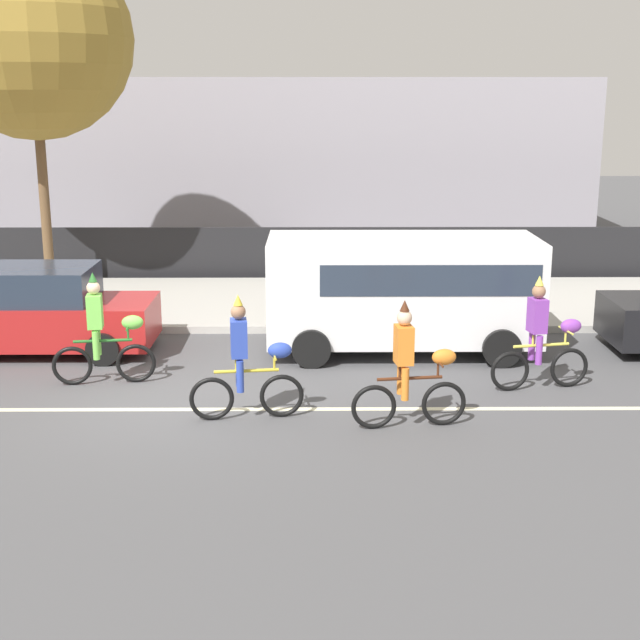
# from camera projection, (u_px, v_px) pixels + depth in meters

# --- Properties ---
(ground_plane) EXTENTS (80.00, 80.00, 0.00)m
(ground_plane) POSITION_uv_depth(u_px,v_px,m) (174.00, 399.00, 14.30)
(ground_plane) COLOR #4C4C4F
(road_centre_line) EXTENTS (36.00, 0.14, 0.01)m
(road_centre_line) POSITION_uv_depth(u_px,v_px,m) (169.00, 409.00, 13.81)
(road_centre_line) COLOR beige
(road_centre_line) RESTS_ON ground
(sidewalk_curb) EXTENTS (60.00, 5.00, 0.15)m
(sidewalk_curb) POSITION_uv_depth(u_px,v_px,m) (217.00, 303.00, 20.58)
(sidewalk_curb) COLOR #ADAAA3
(sidewalk_curb) RESTS_ON ground
(fence_line) EXTENTS (40.00, 0.08, 1.40)m
(fence_line) POSITION_uv_depth(u_px,v_px,m) (228.00, 254.00, 23.23)
(fence_line) COLOR black
(fence_line) RESTS_ON ground
(building_backdrop) EXTENTS (28.00, 8.00, 5.25)m
(building_backdrop) POSITION_uv_depth(u_px,v_px,m) (165.00, 157.00, 31.08)
(building_backdrop) COLOR #99939E
(building_backdrop) RESTS_ON ground
(parade_cyclist_lime) EXTENTS (1.71, 0.51, 1.92)m
(parade_cyclist_lime) POSITION_uv_depth(u_px,v_px,m) (103.00, 335.00, 14.86)
(parade_cyclist_lime) COLOR black
(parade_cyclist_lime) RESTS_ON ground
(parade_cyclist_cobalt) EXTENTS (1.72, 0.51, 1.92)m
(parade_cyclist_cobalt) POSITION_uv_depth(u_px,v_px,m) (247.00, 365.00, 13.24)
(parade_cyclist_cobalt) COLOR black
(parade_cyclist_cobalt) RESTS_ON ground
(parade_cyclist_orange) EXTENTS (1.71, 0.51, 1.92)m
(parade_cyclist_orange) POSITION_uv_depth(u_px,v_px,m) (411.00, 372.00, 12.90)
(parade_cyclist_orange) COLOR black
(parade_cyclist_orange) RESTS_ON ground
(parade_cyclist_purple) EXTENTS (1.70, 0.54, 1.92)m
(parade_cyclist_purple) POSITION_uv_depth(u_px,v_px,m) (542.00, 340.00, 14.59)
(parade_cyclist_purple) COLOR black
(parade_cyclist_purple) RESTS_ON ground
(parked_van_white) EXTENTS (5.00, 2.22, 2.18)m
(parked_van_white) POSITION_uv_depth(u_px,v_px,m) (406.00, 286.00, 16.63)
(parked_van_white) COLOR white
(parked_van_white) RESTS_ON ground
(parked_car_red) EXTENTS (4.10, 1.92, 1.64)m
(parked_car_red) POSITION_uv_depth(u_px,v_px,m) (43.00, 312.00, 16.71)
(parked_car_red) COLOR #AD1E1E
(parked_car_red) RESTS_ON ground
(street_tree_near_lamp) EXTENTS (4.65, 4.65, 8.18)m
(street_tree_near_lamp) POSITION_uv_depth(u_px,v_px,m) (32.00, 38.00, 20.49)
(street_tree_near_lamp) COLOR brown
(street_tree_near_lamp) RESTS_ON sidewalk_curb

